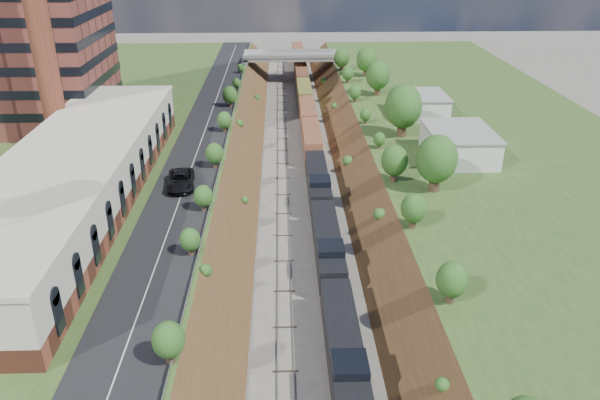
# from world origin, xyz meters

# --- Properties ---
(platform_left) EXTENTS (44.00, 180.00, 5.00)m
(platform_left) POSITION_xyz_m (-33.00, 60.00, 2.50)
(platform_left) COLOR #325222
(platform_left) RESTS_ON ground
(platform_right) EXTENTS (44.00, 180.00, 5.00)m
(platform_right) POSITION_xyz_m (33.00, 60.00, 2.50)
(platform_right) COLOR #325222
(platform_right) RESTS_ON ground
(embankment_left) EXTENTS (10.00, 180.00, 10.00)m
(embankment_left) POSITION_xyz_m (-11.00, 60.00, 0.00)
(embankment_left) COLOR brown
(embankment_left) RESTS_ON ground
(embankment_right) EXTENTS (10.00, 180.00, 10.00)m
(embankment_right) POSITION_xyz_m (11.00, 60.00, 0.00)
(embankment_right) COLOR brown
(embankment_right) RESTS_ON ground
(rail_left_track) EXTENTS (1.58, 180.00, 0.18)m
(rail_left_track) POSITION_xyz_m (-2.60, 60.00, 0.09)
(rail_left_track) COLOR gray
(rail_left_track) RESTS_ON ground
(rail_right_track) EXTENTS (1.58, 180.00, 0.18)m
(rail_right_track) POSITION_xyz_m (2.60, 60.00, 0.09)
(rail_right_track) COLOR gray
(rail_right_track) RESTS_ON ground
(road) EXTENTS (8.00, 180.00, 0.10)m
(road) POSITION_xyz_m (-15.50, 60.00, 5.05)
(road) COLOR black
(road) RESTS_ON platform_left
(guardrail) EXTENTS (0.10, 171.00, 0.70)m
(guardrail) POSITION_xyz_m (-11.40, 59.80, 5.55)
(guardrail) COLOR #99999E
(guardrail) RESTS_ON platform_left
(commercial_building) EXTENTS (14.30, 62.30, 7.00)m
(commercial_building) POSITION_xyz_m (-28.00, 38.00, 8.51)
(commercial_building) COLOR brown
(commercial_building) RESTS_ON platform_left
(smokestack) EXTENTS (3.20, 3.20, 40.00)m
(smokestack) POSITION_xyz_m (-36.00, 56.00, 25.00)
(smokestack) COLOR brown
(smokestack) RESTS_ON platform_left
(overpass) EXTENTS (24.50, 8.30, 7.40)m
(overpass) POSITION_xyz_m (0.00, 122.00, 4.92)
(overpass) COLOR gray
(overpass) RESTS_ON ground
(white_building_near) EXTENTS (9.00, 12.00, 4.00)m
(white_building_near) POSITION_xyz_m (23.50, 52.00, 7.00)
(white_building_near) COLOR silver
(white_building_near) RESTS_ON platform_right
(white_building_far) EXTENTS (8.00, 10.00, 3.60)m
(white_building_far) POSITION_xyz_m (23.00, 74.00, 6.80)
(white_building_far) COLOR silver
(white_building_far) RESTS_ON platform_right
(tree_right_large) EXTENTS (5.25, 5.25, 7.61)m
(tree_right_large) POSITION_xyz_m (17.00, 40.00, 9.38)
(tree_right_large) COLOR #473323
(tree_right_large) RESTS_ON platform_right
(tree_left_crest) EXTENTS (2.45, 2.45, 3.55)m
(tree_left_crest) POSITION_xyz_m (-11.80, 20.00, 7.04)
(tree_left_crest) COLOR #473323
(tree_left_crest) RESTS_ON platform_left
(freight_train) EXTENTS (2.97, 151.64, 4.55)m
(freight_train) POSITION_xyz_m (2.60, 82.28, 2.56)
(freight_train) COLOR black
(freight_train) RESTS_ON ground
(suv) EXTENTS (4.09, 7.51, 2.00)m
(suv) POSITION_xyz_m (-15.86, 42.13, 6.10)
(suv) COLOR black
(suv) RESTS_ON road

